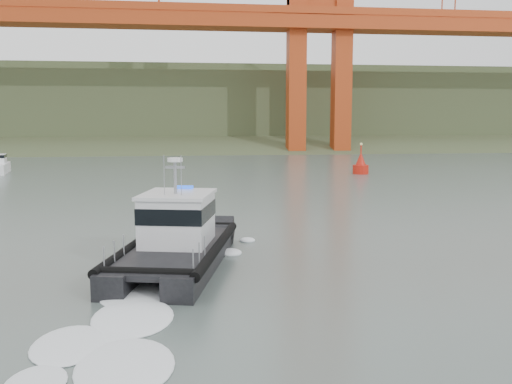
{
  "coord_description": "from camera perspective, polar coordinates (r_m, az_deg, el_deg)",
  "views": [
    {
      "loc": [
        -1.97,
        -22.64,
        6.27
      ],
      "look_at": [
        1.91,
        6.47,
        2.4
      ],
      "focal_mm": 40.0,
      "sensor_mm": 36.0,
      "label": 1
    }
  ],
  "objects": [
    {
      "name": "nav_buoy",
      "position": [
        64.4,
        10.43,
        2.65
      ],
      "size": [
        1.75,
        1.75,
        3.65
      ],
      "color": "red",
      "rests_on": "ground"
    },
    {
      "name": "headlands",
      "position": [
        148.15,
        -6.89,
        7.75
      ],
      "size": [
        500.0,
        105.36,
        27.12
      ],
      "color": "#3A4B2A",
      "rests_on": "ground"
    },
    {
      "name": "patrol_boat",
      "position": [
        24.34,
        -7.98,
        -4.61
      ],
      "size": [
        5.7,
        10.33,
        4.75
      ],
      "rotation": [
        0.0,
        0.0,
        -0.23
      ],
      "color": "black",
      "rests_on": "ground"
    },
    {
      "name": "ground",
      "position": [
        23.57,
        -2.55,
        -7.92
      ],
      "size": [
        400.0,
        400.0,
        0.0
      ],
      "primitive_type": "plane",
      "color": "#4D5C56",
      "rests_on": "ground"
    }
  ]
}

